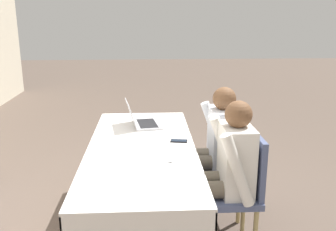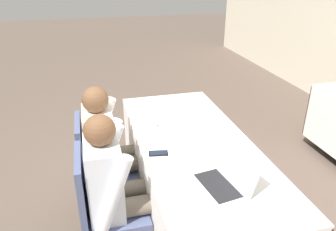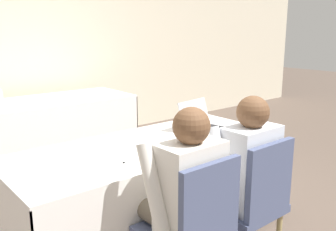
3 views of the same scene
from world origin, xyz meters
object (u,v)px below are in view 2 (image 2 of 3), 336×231
laptop (224,180)px  person_checkered_shirt (110,146)px  chair_near_left (98,165)px  person_white_shirt (117,183)px  chair_near_right (103,205)px  cell_phone (158,153)px

laptop → person_checkered_shirt: 1.03m
chair_near_left → person_white_shirt: size_ratio=0.78×
person_white_shirt → laptop: bearing=-116.1°
chair_near_right → person_white_shirt: (0.00, 0.10, 0.16)m
chair_near_left → chair_near_right: (0.51, 0.00, 0.00)m
laptop → person_white_shirt: person_white_shirt is taller
cell_phone → person_white_shirt: person_white_shirt is taller
cell_phone → person_white_shirt: 0.37m
person_white_shirt → person_checkered_shirt: bearing=0.0°
laptop → person_checkered_shirt: size_ratio=0.33×
chair_near_right → person_white_shirt: 0.19m
cell_phone → person_checkered_shirt: size_ratio=0.12×
chair_near_right → person_checkered_shirt: person_checkered_shirt is taller
cell_phone → person_checkered_shirt: 0.48m
cell_phone → chair_near_right: bearing=-59.7°
chair_near_left → person_checkered_shirt: 0.19m
cell_phone → person_white_shirt: bearing=-53.8°
laptop → person_white_shirt: size_ratio=0.33×
chair_near_left → person_white_shirt: (0.51, 0.10, 0.16)m
person_checkered_shirt → person_white_shirt: size_ratio=1.00×
chair_near_right → cell_phone: bearing=-69.4°
cell_phone → person_checkered_shirt: person_checkered_shirt is taller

